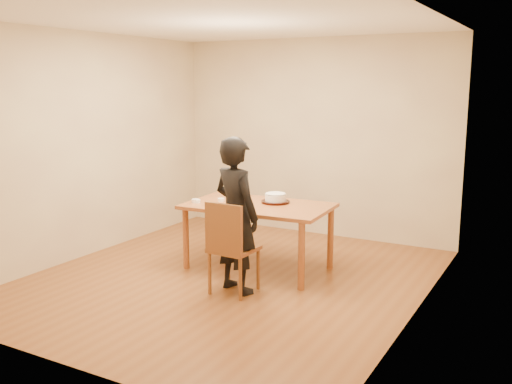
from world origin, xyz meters
The scene contains 16 objects.
room_shell centered at (0.00, 0.34, 1.35)m, with size 4.00×4.50×2.70m.
dining_table centered at (0.11, 0.47, 0.73)m, with size 1.61×0.95×0.04m, color brown.
dining_chair centered at (0.26, -0.31, 0.45)m, with size 0.42×0.42×0.04m, color brown.
cake_plate centered at (0.24, 0.64, 0.76)m, with size 0.32×0.32×0.02m, color #A81F0B.
cake centered at (0.24, 0.64, 0.81)m, with size 0.24×0.24×0.08m, color white.
frosting_dome centered at (0.24, 0.64, 0.86)m, with size 0.23×0.23×0.03m, color white.
frosting_tub centered at (0.15, 0.11, 0.79)m, with size 0.09×0.09×0.08m, color white.
frosting_lid centered at (-0.21, 0.12, 0.75)m, with size 0.09×0.09×0.01m, color #1B47AF.
frosting_dollop centered at (-0.21, 0.12, 0.77)m, with size 0.04×0.04×0.02m, color white.
ramekin_green centered at (-0.55, 0.21, 0.77)m, with size 0.08×0.08×0.04m, color white.
ramekin_yellow centered at (-0.35, 0.41, 0.77)m, with size 0.08×0.08×0.04m, color white.
ramekin_multi centered at (-0.57, 0.21, 0.77)m, with size 0.09×0.09×0.04m, color white.
candy_box_pink centered at (-0.41, 0.83, 0.76)m, with size 0.12×0.06×0.02m, color #CC3065.
candy_box_green centered at (-0.42, 0.83, 0.78)m, with size 0.12×0.06×0.02m, color green.
spatula centered at (-0.24, 0.09, 0.75)m, with size 0.18×0.02×0.01m, color black.
person centered at (0.26, -0.26, 0.79)m, with size 0.58×0.38×1.58m, color black.
Camera 1 is at (3.14, -5.02, 2.09)m, focal length 40.00 mm.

